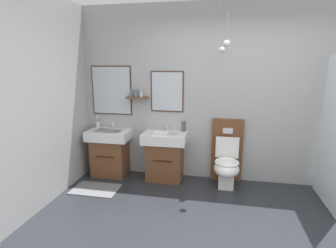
{
  "coord_description": "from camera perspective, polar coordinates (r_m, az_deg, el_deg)",
  "views": [
    {
      "loc": [
        -0.14,
        -2.39,
        1.83
      ],
      "look_at": [
        -0.89,
        1.35,
        0.96
      ],
      "focal_mm": 28.38,
      "sensor_mm": 36.0,
      "label": 1
    }
  ],
  "objects": [
    {
      "name": "bath_mat",
      "position": [
        4.21,
        -15.27,
        -13.33
      ],
      "size": [
        0.68,
        0.44,
        0.01
      ],
      "primitive_type": "cube",
      "color": "slate",
      "rests_on": "ground"
    },
    {
      "name": "vanity_sink_left",
      "position": [
        4.54,
        -12.34,
        -5.65
      ],
      "size": [
        0.69,
        0.46,
        0.77
      ],
      "color": "brown",
      "rests_on": "ground"
    },
    {
      "name": "vanity_sink_right",
      "position": [
        4.26,
        -0.67,
        -6.57
      ],
      "size": [
        0.69,
        0.46,
        0.77
      ],
      "color": "brown",
      "rests_on": "ground"
    },
    {
      "name": "toilet",
      "position": [
        4.19,
        12.47,
        -7.79
      ],
      "size": [
        0.48,
        0.62,
        1.0
      ],
      "color": "brown",
      "rests_on": "ground"
    },
    {
      "name": "tap_on_right_sink",
      "position": [
        4.3,
        -0.24,
        -0.5
      ],
      "size": [
        0.03,
        0.13,
        0.11
      ],
      "color": "silver",
      "rests_on": "vanity_sink_right"
    },
    {
      "name": "soap_dispenser",
      "position": [
        4.25,
        3.37,
        -0.45
      ],
      "size": [
        0.06,
        0.06,
        0.2
      ],
      "color": "#4C4C51",
      "rests_on": "vanity_sink_right"
    },
    {
      "name": "folded_hand_towel",
      "position": [
        4.04,
        -1.62,
        -2.08
      ],
      "size": [
        0.22,
        0.16,
        0.04
      ],
      "primitive_type": "cube",
      "color": "white",
      "rests_on": "vanity_sink_right"
    },
    {
      "name": "wall_left",
      "position": [
        3.32,
        -31.84,
        2.8
      ],
      "size": [
        0.12,
        3.71,
        2.72
      ],
      "primitive_type": "cube",
      "color": "#A8A8AA",
      "rests_on": "ground"
    },
    {
      "name": "tap_on_left_sink",
      "position": [
        4.57,
        -11.79,
        0.04
      ],
      "size": [
        0.03,
        0.13,
        0.11
      ],
      "color": "silver",
      "rests_on": "vanity_sink_left"
    },
    {
      "name": "toothbrush_cup",
      "position": [
        4.67,
        -14.81,
        -0.05
      ],
      "size": [
        0.07,
        0.07,
        0.21
      ],
      "color": "silver",
      "rests_on": "vanity_sink_left"
    },
    {
      "name": "wall_back",
      "position": [
        4.21,
        12.91,
        6.15
      ],
      "size": [
        4.93,
        0.63,
        2.72
      ],
      "color": "#A8A8AA",
      "rests_on": "ground"
    }
  ]
}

